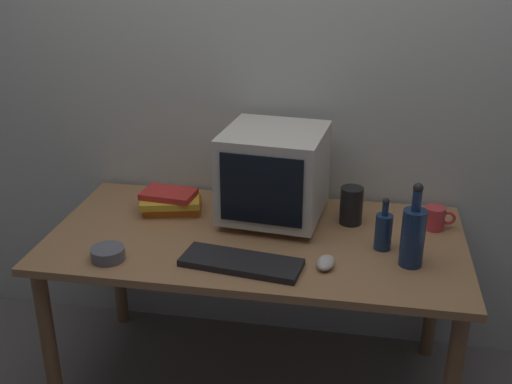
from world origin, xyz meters
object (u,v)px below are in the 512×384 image
object	(u,v)px
mug	(435,218)
book_stack	(171,201)
metal_canister	(351,206)
cd_spindle	(108,254)
crt_monitor	(274,174)
computer_mouse	(326,263)
bottle_tall	(413,235)
keyboard	(241,263)
bottle_short	(384,230)

from	to	relation	value
mug	book_stack	bearing A→B (deg)	-178.74
metal_canister	cd_spindle	bearing A→B (deg)	-151.61
crt_monitor	computer_mouse	world-z (taller)	crt_monitor
computer_mouse	cd_spindle	bearing A→B (deg)	-166.48
bottle_tall	mug	bearing A→B (deg)	70.72
bottle_tall	metal_canister	world-z (taller)	bottle_tall
keyboard	cd_spindle	xyz separation A→B (m)	(-0.47, -0.04, 0.01)
bottle_tall	mug	world-z (taller)	bottle_tall
bottle_tall	metal_canister	size ratio (longest dim) A/B	2.05
computer_mouse	book_stack	size ratio (longest dim) A/B	0.37
crt_monitor	keyboard	distance (m)	0.44
bottle_short	cd_spindle	size ratio (longest dim) A/B	1.68
keyboard	bottle_tall	xyz separation A→B (m)	(0.58, 0.11, 0.10)
metal_canister	bottle_tall	bearing A→B (deg)	-53.86
crt_monitor	book_stack	bearing A→B (deg)	-179.51
cd_spindle	keyboard	bearing A→B (deg)	4.72
book_stack	keyboard	bearing A→B (deg)	-46.43
bottle_short	metal_canister	distance (m)	0.23
crt_monitor	metal_canister	size ratio (longest dim) A/B	2.80
crt_monitor	mug	xyz separation A→B (m)	(0.63, 0.02, -0.15)
bottle_tall	bottle_short	world-z (taller)	bottle_tall
crt_monitor	computer_mouse	bearing A→B (deg)	-56.42
bottle_short	metal_canister	xyz separation A→B (m)	(-0.12, 0.20, 0.00)
computer_mouse	crt_monitor	bearing A→B (deg)	131.15
computer_mouse	book_stack	world-z (taller)	book_stack
book_stack	metal_canister	distance (m)	0.73
computer_mouse	book_stack	bearing A→B (deg)	159.56
metal_canister	keyboard	bearing A→B (deg)	-131.19
bottle_tall	mug	size ratio (longest dim) A/B	2.56
bottle_tall	book_stack	xyz separation A→B (m)	(-0.95, 0.28, -0.07)
bottle_short	book_stack	distance (m)	0.88
crt_monitor	keyboard	world-z (taller)	crt_monitor
computer_mouse	mug	size ratio (longest dim) A/B	0.83
crt_monitor	bottle_tall	world-z (taller)	crt_monitor
keyboard	computer_mouse	distance (m)	0.29
cd_spindle	computer_mouse	bearing A→B (deg)	5.95
keyboard	metal_canister	xyz separation A→B (m)	(0.36, 0.41, 0.06)
bottle_short	mug	distance (m)	0.29
bottle_tall	metal_canister	bearing A→B (deg)	126.14
metal_canister	mug	bearing A→B (deg)	1.00
keyboard	crt_monitor	bearing A→B (deg)	90.30
computer_mouse	cd_spindle	world-z (taller)	cd_spindle
keyboard	book_stack	size ratio (longest dim) A/B	1.57
bottle_short	mug	world-z (taller)	bottle_short
computer_mouse	bottle_tall	distance (m)	0.31
keyboard	book_stack	bearing A→B (deg)	141.42
book_stack	mug	size ratio (longest dim) A/B	2.24
mug	cd_spindle	world-z (taller)	mug
computer_mouse	metal_canister	size ratio (longest dim) A/B	0.67
computer_mouse	bottle_tall	world-z (taller)	bottle_tall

